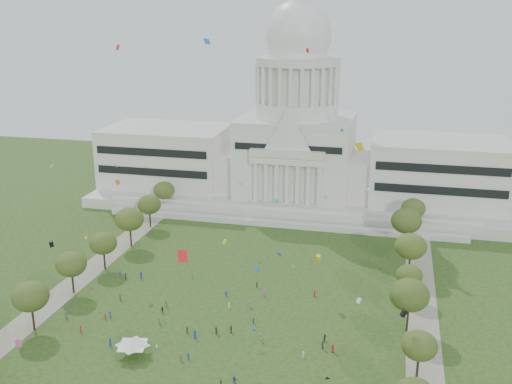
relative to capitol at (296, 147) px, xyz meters
The scene contains 30 objects.
ground 115.76m from the capitol, 90.00° to the right, with size 400.00×400.00×0.00m, color #294419.
capitol is the anchor object (origin of this frame).
path_left 98.93m from the capitol, 119.87° to the right, with size 8.00×160.00×0.04m, color gray.
path_right 98.93m from the capitol, 60.13° to the right, with size 8.00×160.00×0.04m, color gray.
row_tree_l_1 125.32m from the capitol, 110.71° to the right, with size 8.86×8.86×12.59m.
row_tree_r_1 125.12m from the capitol, 68.16° to the right, with size 7.58×7.58×10.78m.
row_tree_l_2 107.19m from the capitol, 115.07° to the right, with size 8.42×8.42×11.97m.
row_tree_r_2 106.56m from the capitol, 65.33° to the right, with size 9.55×9.55×13.58m.
row_tree_l_3 92.14m from the capitol, 118.96° to the right, with size 8.12×8.12×11.55m.
row_tree_r_3 91.98m from the capitol, 60.70° to the right, with size 7.01×7.01×9.98m.
row_tree_l_4 76.50m from the capitol, 125.78° to the right, with size 9.29×9.29×13.21m.
row_tree_r_4 78.81m from the capitol, 54.84° to the right, with size 9.19×9.19×13.06m.
row_tree_l_5 63.64m from the capitol, 136.72° to the right, with size 8.33×8.33×11.85m.
row_tree_r_5 62.67m from the capitol, 44.94° to the right, with size 9.82×9.82×13.96m.
row_tree_l_6 54.69m from the capitol, 152.45° to the right, with size 8.19×8.19×11.64m.
row_tree_r_6 54.32m from the capitol, 28.99° to the right, with size 8.42×8.42×11.97m.
event_tent 123.76m from the capitol, 97.48° to the right, with size 9.62×9.62×4.56m.
person_0 115.12m from the capitol, 75.78° to the right, with size 1.01×0.66×2.07m, color #B21E1E.
person_2 110.58m from the capitol, 76.40° to the right, with size 0.89×0.55×1.84m, color #26262B.
person_3 111.04m from the capitol, 84.41° to the right, with size 1.16×0.60×1.80m, color #994C8C.
person_4 108.95m from the capitol, 88.41° to the right, with size 1.19×0.65×2.02m, color #26262B.
person_5 110.40m from the capitol, 90.13° to the right, with size 1.88×0.74×2.02m, color #4C4C51.
person_6 129.98m from the capitol, 86.98° to the right, with size 0.72×0.47×1.48m, color #26262B.
person_7 122.63m from the capitol, 92.25° to the right, with size 0.70×0.51×1.92m, color olive.
person_8 104.91m from the capitol, 99.51° to the right, with size 0.84×0.52×1.73m, color #26262B.
person_9 117.36m from the capitol, 79.18° to the right, with size 0.96×0.49×1.48m, color silver.
person_10 103.52m from the capitol, 85.98° to the right, with size 0.92×0.50×1.57m, color #4C4C51.
person_11 128.25m from the capitol, 85.86° to the right, with size 1.41×0.56×1.52m, color navy.
distant_crowd 102.49m from the capitol, 97.82° to the right, with size 65.31×41.37×1.94m.
kite_swarm 104.66m from the capitol, 89.59° to the right, with size 89.10×100.56×64.45m.
Camera 1 is at (38.64, -116.40, 74.63)m, focal length 42.00 mm.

